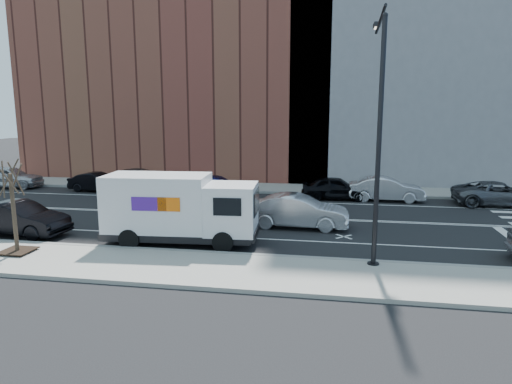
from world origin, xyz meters
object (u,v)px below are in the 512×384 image
(driving_sedan, at_px, (298,211))
(far_parked_a, at_px, (9,177))
(far_parked_b, at_px, (98,182))
(fedex_van, at_px, (180,208))

(driving_sedan, bearing_deg, far_parked_a, 72.44)
(far_parked_b, bearing_deg, driving_sedan, -113.37)
(fedex_van, relative_size, driving_sedan, 1.36)
(fedex_van, bearing_deg, far_parked_a, 142.36)
(far_parked_a, height_order, driving_sedan, far_parked_a)
(far_parked_b, height_order, driving_sedan, driving_sedan)
(far_parked_a, bearing_deg, fedex_van, -130.67)
(fedex_van, relative_size, far_parked_a, 1.40)
(fedex_van, height_order, far_parked_b, fedex_van)
(fedex_van, relative_size, far_parked_b, 1.66)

